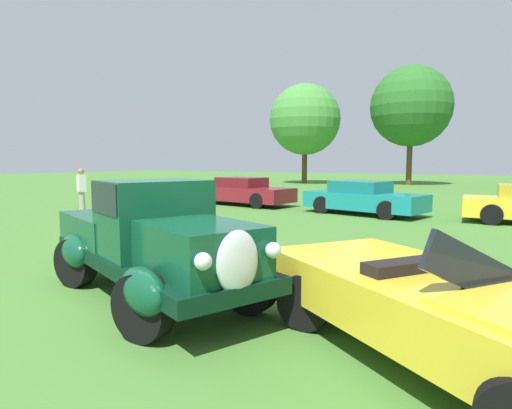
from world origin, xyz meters
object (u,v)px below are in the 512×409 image
Objects in this scene: show_car_burgundy at (244,192)px; show_car_teal at (363,198)px; spectator_near_truck at (82,190)px; neighbor_convertible at (457,310)px; feature_pickup_truck at (152,238)px.

show_car_burgundy is 1.01× the size of show_car_teal.
show_car_teal is 10.14m from spectator_near_truck.
neighbor_convertible is 14.20m from spectator_near_truck.
show_car_teal is at bearing -5.95° from show_car_burgundy.
show_car_teal is (-0.48, 11.19, -0.27)m from feature_pickup_truck.
show_car_burgundy is at bearing 174.05° from show_car_teal.
spectator_near_truck is at bearing 147.78° from feature_pickup_truck.
feature_pickup_truck is 0.99× the size of show_car_burgundy.
feature_pickup_truck reaches higher than spectator_near_truck.
show_car_teal is (-4.48, 11.31, 0.02)m from neighbor_convertible.
spectator_near_truck is (-12.97, 5.77, 0.33)m from neighbor_convertible.
neighbor_convertible is at bearing -1.75° from feature_pickup_truck.
spectator_near_truck reaches higher than show_car_burgundy.
neighbor_convertible reaches higher than show_car_burgundy.
show_car_teal is at bearing 111.61° from neighbor_convertible.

